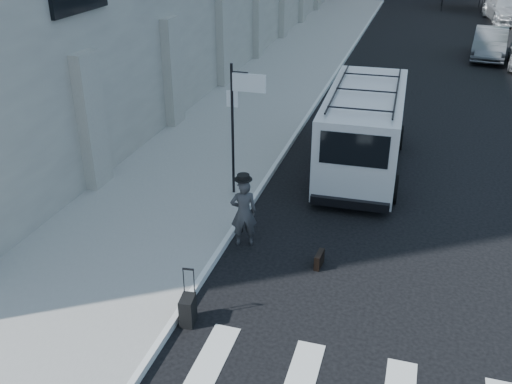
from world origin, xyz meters
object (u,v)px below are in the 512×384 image
Objects in this scene: suitcase at (188,310)px; parked_car_c at (507,9)px; briefcase at (319,260)px; cargo_van at (364,128)px; parked_car_b at (490,43)px; businessman at (244,212)px.

parked_car_c is (8.56, 35.35, 0.56)m from suitcase.
cargo_van is (0.20, 5.59, 1.07)m from briefcase.
parked_car_c is at bearing 86.33° from parked_car_b.
parked_car_b is at bearing 66.90° from suitcase.
parked_car_c is (6.55, 32.78, 0.68)m from briefcase.
businessman is at bearing 171.90° from briefcase.
parked_car_c reaches higher than suitcase.
parked_car_c is at bearing 69.03° from suitcase.
businessman is at bearing -112.06° from parked_car_c.
parked_car_c is at bearing 83.41° from briefcase.
cargo_van is 27.92m from parked_car_c.
cargo_van reaches higher than parked_car_b.
briefcase is 0.07× the size of cargo_van.
parked_car_b is (4.55, 15.82, -0.49)m from cargo_van.
suitcase is at bearing -111.10° from parked_car_c.
briefcase is 3.27m from suitcase.
cargo_van reaches higher than suitcase.
parked_car_b is at bearing 82.20° from briefcase.
businessman is 3.05m from suitcase.
parked_car_c is at bearing -127.07° from businessman.
parked_car_b is (4.75, 21.42, 0.58)m from briefcase.
suitcase is 8.51m from cargo_van.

